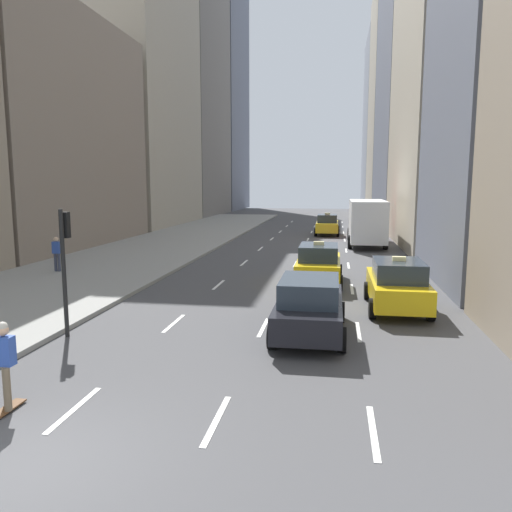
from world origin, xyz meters
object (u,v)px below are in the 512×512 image
(sedan_black_near, at_px, (310,306))
(traffic_light_pole, at_px, (65,252))
(box_truck, at_px, (366,221))
(skateboarder, at_px, (5,362))
(taxi_second, at_px, (397,284))
(taxi_lead, at_px, (327,225))
(pedestrian_far_walking, at_px, (57,252))
(taxi_third, at_px, (319,264))

(sedan_black_near, relative_size, traffic_light_pole, 1.25)
(box_truck, height_order, skateboarder, box_truck)
(taxi_second, bearing_deg, traffic_light_pole, -154.69)
(taxi_lead, relative_size, skateboarder, 2.52)
(pedestrian_far_walking, bearing_deg, skateboarder, -62.78)
(taxi_lead, distance_m, taxi_second, 25.03)
(sedan_black_near, bearing_deg, box_truck, 82.66)
(box_truck, bearing_deg, skateboarder, -106.69)
(box_truck, bearing_deg, taxi_third, -101.05)
(taxi_second, relative_size, pedestrian_far_walking, 2.67)
(taxi_lead, bearing_deg, box_truck, -66.86)
(taxi_second, relative_size, traffic_light_pole, 1.22)
(taxi_second, xyz_separation_m, pedestrian_far_walking, (-15.14, 4.36, 0.19))
(sedan_black_near, bearing_deg, traffic_light_pole, -170.70)
(traffic_light_pole, bearing_deg, taxi_lead, 77.06)
(sedan_black_near, distance_m, box_truck, 21.93)
(sedan_black_near, xyz_separation_m, pedestrian_far_walking, (-12.34, 7.78, 0.21))
(sedan_black_near, xyz_separation_m, skateboarder, (-5.42, -5.68, 0.10))
(taxi_second, distance_m, sedan_black_near, 4.41)
(box_truck, relative_size, traffic_light_pole, 2.33)
(pedestrian_far_walking, bearing_deg, taxi_third, -1.77)
(taxi_third, bearing_deg, traffic_light_pole, -128.45)
(box_truck, relative_size, pedestrian_far_walking, 5.09)
(taxi_third, distance_m, sedan_black_near, 7.39)
(box_truck, distance_m, skateboarder, 28.62)
(taxi_lead, height_order, skateboarder, taxi_lead)
(skateboarder, relative_size, pedestrian_far_walking, 1.06)
(taxi_third, relative_size, traffic_light_pole, 1.22)
(sedan_black_near, xyz_separation_m, traffic_light_pole, (-6.75, -1.11, 1.55))
(taxi_lead, bearing_deg, skateboarder, -99.06)
(skateboarder, distance_m, pedestrian_far_walking, 15.13)
(taxi_second, distance_m, traffic_light_pole, 10.67)
(taxi_third, distance_m, box_truck, 14.63)
(taxi_second, bearing_deg, sedan_black_near, -129.38)
(pedestrian_far_walking, bearing_deg, box_truck, 42.68)
(taxi_lead, distance_m, traffic_light_pole, 30.19)
(taxi_second, relative_size, box_truck, 0.52)
(taxi_lead, xyz_separation_m, taxi_third, (0.00, -20.89, 0.00))
(box_truck, bearing_deg, taxi_lead, 113.14)
(taxi_second, xyz_separation_m, sedan_black_near, (-2.80, -3.41, -0.02))
(sedan_black_near, xyz_separation_m, box_truck, (2.80, 21.73, 0.85))
(traffic_light_pole, bearing_deg, taxi_third, 51.55)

